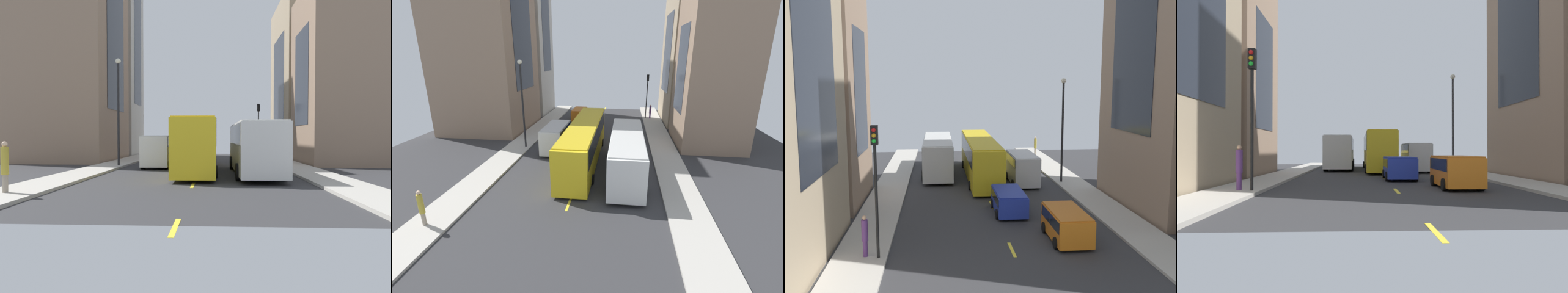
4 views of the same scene
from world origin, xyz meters
The scene contains 19 objects.
ground_plane centered at (0.00, 0.00, 0.00)m, with size 41.67×41.67×0.00m, color #333335.
sidewalk_west centered at (-7.52, 0.00, 0.07)m, with size 2.63×44.00×0.15m, color #B2ADA3.
sidewalk_east centered at (7.52, 0.00, 0.07)m, with size 2.63×44.00×0.15m, color #B2ADA3.
lane_stripe_0 centered at (0.00, -21.00, 0.01)m, with size 0.16×2.00×0.01m, color yellow.
lane_stripe_1 centered at (0.00, -12.60, 0.01)m, with size 0.16×2.00×0.01m, color yellow.
lane_stripe_2 centered at (0.00, -4.20, 0.01)m, with size 0.16×2.00×0.01m, color yellow.
lane_stripe_3 centered at (0.00, 4.20, 0.01)m, with size 0.16×2.00×0.01m, color yellow.
lane_stripe_4 centered at (0.00, 12.60, 0.01)m, with size 0.16×2.00×0.01m, color yellow.
lane_stripe_5 centered at (0.00, 21.00, 0.01)m, with size 0.16×2.00×0.01m, color yellow.
building_west_1 centered at (-12.20, -2.10, 7.85)m, with size 6.39×8.55×15.71m.
city_bus_white centered at (-3.70, 7.19, 2.01)m, with size 2.80×11.22×3.35m.
streetcar_yellow centered at (0.04, 4.91, 2.13)m, with size 2.70×14.91×3.59m.
delivery_van_white centered at (3.36, 2.22, 1.51)m, with size 2.25×5.26×2.58m.
car_blue_0 centered at (0.88, -6.13, 0.89)m, with size 2.04×4.08×1.51m.
car_orange_1 centered at (3.17, -11.45, 0.98)m, with size 2.01×4.01×1.66m.
pedestrian_crossing_near centered at (7.63, 16.25, 1.29)m, with size 0.31×0.31×2.13m.
pedestrian_walking_far centered at (-7.24, -13.14, 1.24)m, with size 0.31×0.31×2.03m.
traffic_light_near_corner centered at (-6.60, -13.38, 4.54)m, with size 0.32×0.44×6.37m.
streetlamp_near centered at (6.70, 2.00, 5.35)m, with size 0.44×0.44×8.71m.
Camera 4 is at (-1.82, -29.22, 1.94)m, focal length 32.13 mm.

